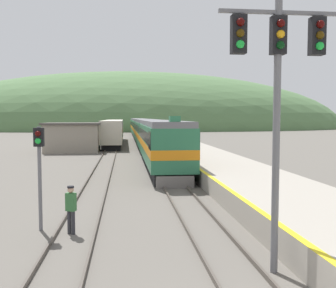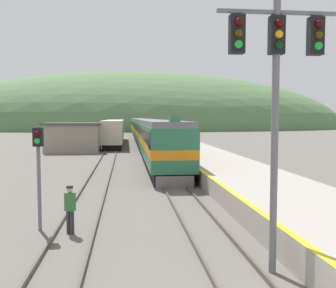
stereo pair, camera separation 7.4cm
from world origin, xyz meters
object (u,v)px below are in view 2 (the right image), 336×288
object	(u,v)px
carriage_third	(141,128)
track_worker	(70,206)
siding_train	(114,132)
carriage_fourth	(138,126)
express_train_lead_car	(161,142)
signal_mast_main	(276,73)
carriage_second	(147,133)
signal_post_siding	(38,156)

from	to	relation	value
carriage_third	track_worker	bearing A→B (deg)	-94.59
siding_train	carriage_fourth	bearing A→B (deg)	82.21
express_train_lead_car	carriage_fourth	distance (m)	67.08
carriage_third	express_train_lead_car	bearing A→B (deg)	-90.00
carriage_third	carriage_fourth	bearing A→B (deg)	90.00
siding_train	signal_mast_main	bearing A→B (deg)	-83.70
signal_mast_main	track_worker	xyz separation A→B (m)	(-6.15, 4.34, -4.51)
carriage_fourth	siding_train	distance (m)	35.98
carriage_third	track_worker	size ratio (longest dim) A/B	12.02
carriage_second	track_worker	xyz separation A→B (m)	(-5.05, -40.22, -1.17)
express_train_lead_car	track_worker	xyz separation A→B (m)	(-5.05, -18.40, -1.18)
track_worker	siding_train	bearing A→B (deg)	89.81
carriage_second	signal_post_siding	bearing A→B (deg)	-99.01
signal_post_siding	track_worker	distance (m)	2.28
carriage_third	signal_mast_main	size ratio (longest dim) A/B	2.70
carriage_fourth	siding_train	xyz separation A→B (m)	(-4.88, -35.65, -0.21)
carriage_third	track_worker	world-z (taller)	carriage_third
carriage_third	signal_mast_main	bearing A→B (deg)	-89.06
siding_train	track_worker	world-z (taller)	siding_train
express_train_lead_car	track_worker	size ratio (longest dim) A/B	10.87
express_train_lead_car	carriage_second	world-z (taller)	express_train_lead_car
signal_mast_main	signal_post_siding	bearing A→B (deg)	146.29
carriage_fourth	signal_post_siding	world-z (taller)	carriage_fourth
express_train_lead_car	carriage_second	size ratio (longest dim) A/B	0.90
carriage_second	carriage_fourth	size ratio (longest dim) A/B	1.00
carriage_fourth	track_worker	xyz separation A→B (m)	(-5.05, -85.48, -1.17)
express_train_lead_car	carriage_second	bearing A→B (deg)	90.00
signal_post_siding	carriage_second	bearing A→B (deg)	80.99
carriage_second	carriage_third	bearing A→B (deg)	90.00
express_train_lead_car	signal_post_siding	bearing A→B (deg)	-109.43
carriage_second	carriage_fourth	distance (m)	45.26
express_train_lead_car	signal_mast_main	distance (m)	23.00
signal_post_siding	carriage_third	bearing A→B (deg)	84.24
siding_train	track_worker	distance (m)	49.84
express_train_lead_car	signal_post_siding	size ratio (longest dim) A/B	4.91
siding_train	signal_post_siding	distance (m)	49.27
carriage_second	siding_train	world-z (taller)	carriage_second
siding_train	carriage_second	bearing A→B (deg)	-63.08
signal_mast_main	carriage_third	bearing A→B (deg)	90.94
carriage_second	signal_post_siding	xyz separation A→B (m)	(-6.28, -39.63, 0.65)
carriage_second	signal_mast_main	distance (m)	44.69
carriage_fourth	track_worker	world-z (taller)	carriage_fourth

